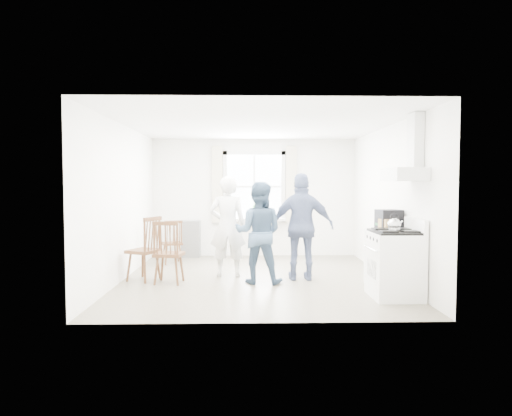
{
  "coord_description": "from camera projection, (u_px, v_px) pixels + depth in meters",
  "views": [
    {
      "loc": [
        -0.21,
        -7.68,
        1.6
      ],
      "look_at": [
        -0.02,
        0.2,
        1.19
      ],
      "focal_mm": 32.0,
      "sensor_mm": 36.0,
      "label": 1
    }
  ],
  "objects": [
    {
      "name": "windsor_chair_b",
      "position": [
        167.0,
        245.0,
        7.26
      ],
      "size": [
        0.48,
        0.48,
        1.03
      ],
      "color": "#4B2C18",
      "rests_on": "ground"
    },
    {
      "name": "cardboard_box",
      "position": [
        389.0,
        225.0,
        6.97
      ],
      "size": [
        0.32,
        0.28,
        0.17
      ],
      "primitive_type": "cube",
      "rotation": [
        0.0,
        0.0,
        0.4
      ],
      "color": "tan",
      "rests_on": "low_cabinet"
    },
    {
      "name": "kettle",
      "position": [
        394.0,
        225.0,
        6.35
      ],
      "size": [
        0.18,
        0.18,
        0.25
      ],
      "color": "silver",
      "rests_on": "gas_stove"
    },
    {
      "name": "window_assembly",
      "position": [
        254.0,
        191.0,
        10.13
      ],
      "size": [
        1.88,
        0.24,
        1.7
      ],
      "color": "white",
      "rests_on": "room_shell"
    },
    {
      "name": "windsor_chair_a",
      "position": [
        173.0,
        237.0,
        9.11
      ],
      "size": [
        0.48,
        0.48,
        0.89
      ],
      "color": "#4B2C18",
      "rests_on": "ground"
    },
    {
      "name": "gas_stove",
      "position": [
        395.0,
        264.0,
        6.43
      ],
      "size": [
        0.68,
        0.76,
        1.12
      ],
      "color": "white",
      "rests_on": "ground"
    },
    {
      "name": "potted_plant",
      "position": [
        255.0,
        211.0,
        10.06
      ],
      "size": [
        0.21,
        0.21,
        0.31
      ],
      "primitive_type": "imported",
      "rotation": [
        0.0,
        0.0,
        -0.32
      ],
      "color": "#377D38",
      "rests_on": "window_assembly"
    },
    {
      "name": "shelf_unit",
      "position": [
        191.0,
        239.0,
        10.03
      ],
      "size": [
        0.4,
        0.3,
        0.8
      ],
      "primitive_type": "cube",
      "color": "slate",
      "rests_on": "ground"
    },
    {
      "name": "room_shell",
      "position": [
        257.0,
        202.0,
        7.69
      ],
      "size": [
        4.62,
        5.12,
        2.64
      ],
      "color": "#786F5C",
      "rests_on": "ground"
    },
    {
      "name": "windsor_chair_c",
      "position": [
        149.0,
        241.0,
        7.53
      ],
      "size": [
        0.6,
        0.6,
        1.08
      ],
      "color": "#4B2C18",
      "rests_on": "ground"
    },
    {
      "name": "low_cabinet",
      "position": [
        385.0,
        258.0,
        7.14
      ],
      "size": [
        0.5,
        0.55,
        0.9
      ],
      "primitive_type": "cube",
      "color": "silver",
      "rests_on": "ground"
    },
    {
      "name": "stereo_stack",
      "position": [
        389.0,
        220.0,
        7.06
      ],
      "size": [
        0.39,
        0.36,
        0.31
      ],
      "color": "black",
      "rests_on": "low_cabinet"
    },
    {
      "name": "person_right",
      "position": [
        302.0,
        227.0,
        7.61
      ],
      "size": [
        1.07,
        1.07,
        1.79
      ],
      "primitive_type": "imported",
      "rotation": [
        0.0,
        0.0,
        3.12
      ],
      "color": "navy",
      "rests_on": "ground"
    },
    {
      "name": "person_mid",
      "position": [
        259.0,
        233.0,
        7.38
      ],
      "size": [
        0.92,
        0.92,
        1.64
      ],
      "primitive_type": "imported",
      "rotation": [
        0.0,
        0.0,
        2.97
      ],
      "color": "#405977",
      "rests_on": "ground"
    },
    {
      "name": "person_left",
      "position": [
        228.0,
        226.0,
        7.9
      ],
      "size": [
        0.64,
        0.64,
        1.74
      ],
      "primitive_type": "imported",
      "rotation": [
        0.0,
        0.0,
        3.13
      ],
      "color": "white",
      "rests_on": "ground"
    },
    {
      "name": "range_hood",
      "position": [
        408.0,
        163.0,
        6.36
      ],
      "size": [
        0.45,
        0.76,
        0.94
      ],
      "color": "silver",
      "rests_on": "room_shell"
    }
  ]
}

